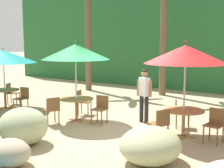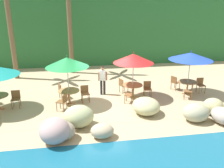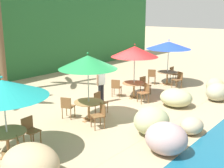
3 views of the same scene
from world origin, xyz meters
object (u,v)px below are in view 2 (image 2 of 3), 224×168
(dining_table_blue, at_px, (188,84))
(chair_blue_left, at_px, (190,90))
(chair_teal_seaward, at_px, (16,98))
(palm_tree_second, at_px, (69,11))
(chair_blue_seaward, at_px, (200,84))
(chair_red_inland, at_px, (122,85))
(chair_green_left, at_px, (63,101))
(dining_table_green, at_px, (69,93))
(umbrella_red, at_px, (133,58))
(umbrella_blue, at_px, (191,56))
(umbrella_green, at_px, (67,62))
(chair_red_seaward, at_px, (147,88))
(chair_green_inland, at_px, (62,90))
(dining_table_red, at_px, (133,87))
(chair_blue_inland, at_px, (175,82))
(chair_red_left, at_px, (131,94))
(palm_tree_nearest, at_px, (9,15))
(chair_green_seaward, at_px, (85,92))
(waiter_in_white, at_px, (103,78))

(dining_table_blue, xyz_separation_m, chair_blue_left, (-0.27, -0.81, -0.10))
(chair_teal_seaward, xyz_separation_m, palm_tree_second, (2.76, 6.11, 4.05))
(dining_table_blue, height_order, chair_blue_seaward, chair_blue_seaward)
(chair_blue_seaward, bearing_deg, chair_red_inland, 172.27)
(chair_green_left, distance_m, dining_table_blue, 7.16)
(dining_table_green, height_order, umbrella_red, umbrella_red)
(chair_red_inland, relative_size, umbrella_blue, 0.34)
(umbrella_green, relative_size, chair_blue_left, 2.98)
(dining_table_green, xyz_separation_m, palm_tree_second, (0.12, 6.08, 3.95))
(chair_red_seaward, bearing_deg, chair_green_left, -165.67)
(chair_green_inland, height_order, dining_table_red, chair_green_inland)
(chair_blue_inland, bearing_deg, chair_teal_seaward, -172.54)
(chair_green_left, xyz_separation_m, chair_red_left, (3.46, 0.40, 0.00))
(chair_teal_seaward, xyz_separation_m, palm_tree_nearest, (-1.12, 5.25, 3.77))
(chair_teal_seaward, bearing_deg, umbrella_green, 0.56)
(chair_green_inland, distance_m, chair_red_seaward, 4.75)
(chair_teal_seaward, bearing_deg, chair_blue_left, -2.22)
(umbrella_blue, bearing_deg, chair_blue_seaward, 5.35)
(chair_green_seaward, distance_m, palm_tree_second, 7.18)
(chair_red_seaward, distance_m, palm_tree_nearest, 10.17)
(chair_teal_seaward, height_order, chair_blue_seaward, same)
(chair_green_left, height_order, dining_table_red, chair_green_left)
(umbrella_blue, relative_size, waiter_in_white, 1.49)
(umbrella_green, xyz_separation_m, umbrella_red, (3.48, 0.39, -0.01))
(chair_red_seaward, distance_m, umbrella_blue, 2.97)
(umbrella_blue, bearing_deg, chair_green_inland, 177.43)
(umbrella_green, xyz_separation_m, palm_tree_nearest, (-3.76, 5.23, 2.05))
(chair_blue_left, height_order, palm_tree_second, palm_tree_second)
(chair_red_inland, relative_size, chair_blue_inland, 1.00)
(chair_green_left, relative_size, dining_table_red, 0.79)
(chair_blue_left, relative_size, palm_tree_nearest, 0.13)
(chair_red_seaward, relative_size, waiter_in_white, 0.51)
(chair_red_left, xyz_separation_m, chair_blue_left, (3.32, 0.03, 0.00))
(chair_blue_seaward, height_order, waiter_in_white, waiter_in_white)
(umbrella_red, distance_m, chair_blue_inland, 3.38)
(palm_tree_nearest, relative_size, palm_tree_second, 0.95)
(chair_blue_seaward, height_order, chair_blue_inland, same)
(chair_green_inland, relative_size, chair_blue_left, 1.00)
(chair_blue_left, bearing_deg, dining_table_blue, 71.88)
(chair_teal_seaward, height_order, chair_green_inland, same)
(dining_table_blue, relative_size, waiter_in_white, 0.65)
(umbrella_green, height_order, palm_tree_nearest, palm_tree_nearest)
(chair_green_left, bearing_deg, chair_blue_inland, 16.55)
(chair_green_left, height_order, chair_blue_left, same)
(chair_teal_seaward, relative_size, chair_red_seaward, 1.00)
(umbrella_red, bearing_deg, chair_red_left, -110.21)
(chair_green_inland, xyz_separation_m, umbrella_blue, (7.17, -0.32, 1.71))
(dining_table_red, bearing_deg, chair_red_seaward, -1.31)
(chair_blue_inland, bearing_deg, chair_red_left, -153.39)
(chair_green_inland, xyz_separation_m, chair_red_inland, (3.46, 0.38, 0.00))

